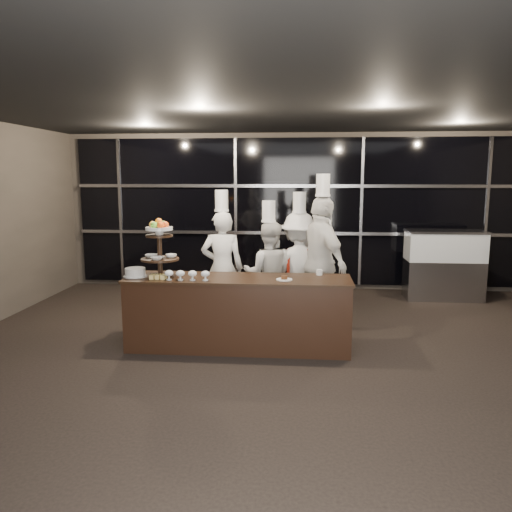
# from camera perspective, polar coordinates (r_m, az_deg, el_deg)

# --- Properties ---
(room) EXTENTS (10.00, 10.00, 10.00)m
(room) POSITION_cam_1_polar(r_m,az_deg,el_deg) (4.75, 4.58, 0.80)
(room) COLOR black
(room) RESTS_ON ground
(window_wall) EXTENTS (8.60, 0.10, 2.80)m
(window_wall) POSITION_cam_1_polar(r_m,az_deg,el_deg) (9.66, 4.80, 5.04)
(window_wall) COLOR black
(window_wall) RESTS_ON ground
(buffet_counter) EXTENTS (2.84, 0.74, 0.92)m
(buffet_counter) POSITION_cam_1_polar(r_m,az_deg,el_deg) (6.40, -2.03, -6.46)
(buffet_counter) COLOR black
(buffet_counter) RESTS_ON ground
(display_stand) EXTENTS (0.48, 0.48, 0.74)m
(display_stand) POSITION_cam_1_polar(r_m,az_deg,el_deg) (6.42, -10.97, 1.39)
(display_stand) COLOR black
(display_stand) RESTS_ON buffet_counter
(compotes) EXTENTS (0.56, 0.11, 0.12)m
(compotes) POSITION_cam_1_polar(r_m,az_deg,el_deg) (6.17, -7.92, -2.02)
(compotes) COLOR silver
(compotes) RESTS_ON buffet_counter
(layer_cake) EXTENTS (0.30, 0.30, 0.11)m
(layer_cake) POSITION_cam_1_polar(r_m,az_deg,el_deg) (6.53, -13.64, -1.83)
(layer_cake) COLOR white
(layer_cake) RESTS_ON buffet_counter
(pastry_squares) EXTENTS (0.20, 0.13, 0.05)m
(pastry_squares) POSITION_cam_1_polar(r_m,az_deg,el_deg) (6.32, -11.12, -2.33)
(pastry_squares) COLOR #E1C76E
(pastry_squares) RESTS_ON buffet_counter
(small_plate) EXTENTS (0.20, 0.20, 0.05)m
(small_plate) POSITION_cam_1_polar(r_m,az_deg,el_deg) (6.15, 3.25, -2.62)
(small_plate) COLOR white
(small_plate) RESTS_ON buffet_counter
(chef_cup) EXTENTS (0.08, 0.08, 0.07)m
(chef_cup) POSITION_cam_1_polar(r_m,az_deg,el_deg) (6.49, 7.26, -1.87)
(chef_cup) COLOR white
(chef_cup) RESTS_ON buffet_counter
(display_case) EXTENTS (1.34, 0.59, 1.24)m
(display_case) POSITION_cam_1_polar(r_m,az_deg,el_deg) (9.48, 20.70, -0.57)
(display_case) COLOR #A5A5AA
(display_case) RESTS_ON ground
(chef_a) EXTENTS (0.65, 0.45, 1.99)m
(chef_a) POSITION_cam_1_polar(r_m,az_deg,el_deg) (7.33, -3.87, -1.21)
(chef_a) COLOR white
(chef_a) RESTS_ON ground
(chef_b) EXTENTS (0.75, 0.59, 1.84)m
(chef_b) POSITION_cam_1_polar(r_m,az_deg,el_deg) (7.28, 1.43, -1.95)
(chef_b) COLOR silver
(chef_b) RESTS_ON ground
(chef_c) EXTENTS (1.17, 0.82, 1.96)m
(chef_c) POSITION_cam_1_polar(r_m,az_deg,el_deg) (7.43, 4.88, -1.34)
(chef_c) COLOR white
(chef_c) RESTS_ON ground
(chef_d) EXTENTS (0.96, 1.21, 2.22)m
(chef_d) POSITION_cam_1_polar(r_m,az_deg,el_deg) (7.09, 7.48, -0.81)
(chef_d) COLOR white
(chef_d) RESTS_ON ground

